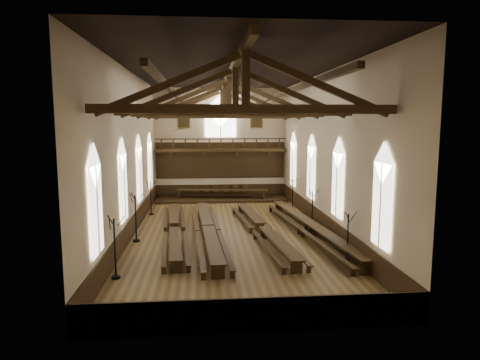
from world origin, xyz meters
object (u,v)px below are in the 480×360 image
object	(u,v)px
refectory_row_c	(262,228)
candelabrum_right_far	(293,199)
candelabrum_right_mid	(312,216)
refectory_row_b	(208,228)
refectory_row_d	(311,226)
high_table	(222,191)
candelabrum_left_near	(115,259)
candelabrum_left_mid	(136,227)
candelabrum_left_far	(151,204)
candelabrum_right_near	(347,246)
dais	(222,199)
refectory_row_a	(174,228)

from	to	relation	value
refectory_row_c	candelabrum_right_far	world-z (taller)	candelabrum_right_far
candelabrum_right_mid	refectory_row_b	bearing A→B (deg)	-163.48
refectory_row_d	high_table	world-z (taller)	high_table
candelabrum_left_near	candelabrum_right_far	bearing A→B (deg)	53.01
candelabrum_left_mid	candelabrum_right_far	size ratio (longest dim) A/B	1.14
refectory_row_c	candelabrum_left_near	size ratio (longest dim) A/B	4.90
candelabrum_left_near	candelabrum_left_far	world-z (taller)	candelabrum_left_near
candelabrum_right_near	dais	bearing A→B (deg)	107.67
candelabrum_left_near	candelabrum_left_far	bearing A→B (deg)	90.00
candelabrum_left_far	refectory_row_b	bearing A→B (deg)	-58.57
candelabrum_left_far	refectory_row_d	bearing A→B (deg)	-33.07
refectory_row_d	dais	size ratio (longest dim) A/B	1.31
candelabrum_right_far	candelabrum_right_near	bearing A→B (deg)	-90.00
high_table	candelabrum_left_far	world-z (taller)	candelabrum_left_far
candelabrum_left_mid	high_table	bearing A→B (deg)	66.76
candelabrum_left_far	refectory_row_a	bearing A→B (deg)	-71.18
refectory_row_a	refectory_row_c	world-z (taller)	refectory_row_c
dais	candelabrum_left_near	bearing A→B (deg)	-106.37
refectory_row_d	candelabrum_left_near	bearing A→B (deg)	-148.37
refectory_row_c	refectory_row_d	xyz separation A→B (m)	(3.01, -0.13, 0.06)
dais	candelabrum_right_mid	xyz separation A→B (m)	(5.54, -10.40, 0.67)
high_table	candelabrum_left_near	world-z (taller)	candelabrum_left_near
candelabrum_right_far	refectory_row_d	bearing A→B (deg)	-94.23
refectory_row_c	high_table	size ratio (longest dim) A/B	1.73
dais	candelabrum_right_far	bearing A→B (deg)	-37.11
refectory_row_b	candelabrum_right_near	size ratio (longest dim) A/B	5.83
refectory_row_c	candelabrum_right_far	xyz separation A→B (m)	(3.63, 8.14, 0.25)
refectory_row_d	candelabrum_left_far	size ratio (longest dim) A/B	5.68
dais	candelabrum_left_far	distance (m)	7.95
dais	high_table	bearing A→B (deg)	-90.78
refectory_row_c	candelabrum_right_near	xyz separation A→B (m)	(3.63, -5.06, 0.25)
refectory_row_a	refectory_row_b	xyz separation A→B (m)	(2.04, -0.59, 0.06)
dais	candelabrum_left_near	distance (m)	19.74
dais	refectory_row_c	bearing A→B (deg)	-81.17
candelabrum_left_near	candelabrum_right_far	distance (m)	18.45
candelabrum_left_mid	candelabrum_right_mid	size ratio (longest dim) A/B	1.14
candelabrum_left_near	high_table	bearing A→B (deg)	73.63
refectory_row_a	candelabrum_left_far	xyz separation A→B (m)	(-2.12, 6.23, 0.30)
candelabrum_right_mid	candelabrum_right_far	world-z (taller)	candelabrum_right_far
candelabrum_left_far	candelabrum_right_far	bearing A→B (deg)	7.41
candelabrum_left_near	candelabrum_left_far	size ratio (longest dim) A/B	1.10
refectory_row_b	candelabrum_right_far	bearing A→B (deg)	49.99
candelabrum_right_far	refectory_row_b	bearing A→B (deg)	-130.01
candelabrum_right_far	candelabrum_right_mid	bearing A→B (deg)	-90.00
refectory_row_c	candelabrum_left_near	xyz separation A→B (m)	(-7.47, -6.59, 0.36)
refectory_row_b	refectory_row_c	xyz separation A→B (m)	(3.31, 0.12, -0.04)
candelabrum_right_near	candelabrum_left_near	bearing A→B (deg)	-172.13
high_table	refectory_row_d	bearing A→B (deg)	-68.42
candelabrum_right_far	refectory_row_c	bearing A→B (deg)	-114.00
candelabrum_right_far	high_table	bearing A→B (deg)	142.89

